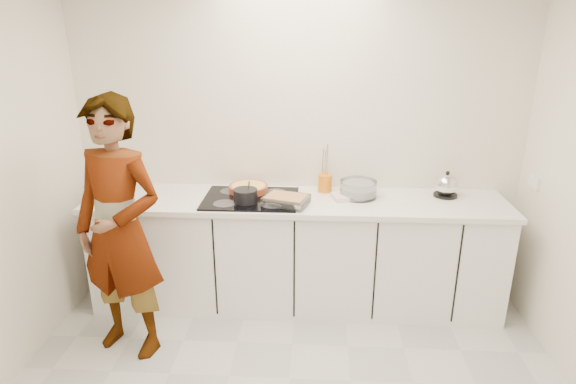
# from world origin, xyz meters

# --- Properties ---
(wall_back) EXTENTS (3.60, 0.00, 2.60)m
(wall_back) POSITION_xyz_m (0.00, 1.60, 1.30)
(wall_back) COLOR silver
(wall_back) RESTS_ON ground
(base_cabinets) EXTENTS (3.20, 0.58, 0.87)m
(base_cabinets) POSITION_xyz_m (0.00, 1.28, 0.43)
(base_cabinets) COLOR white
(base_cabinets) RESTS_ON floor
(countertop) EXTENTS (3.24, 0.64, 0.04)m
(countertop) POSITION_xyz_m (0.00, 1.28, 0.89)
(countertop) COLOR white
(countertop) RESTS_ON base_cabinets
(hob) EXTENTS (0.72, 0.54, 0.01)m
(hob) POSITION_xyz_m (-0.35, 1.26, 0.92)
(hob) COLOR black
(hob) RESTS_ON countertop
(tart_dish) EXTENTS (0.39, 0.39, 0.05)m
(tart_dish) POSITION_xyz_m (-0.39, 1.41, 0.95)
(tart_dish) COLOR #A24323
(tart_dish) RESTS_ON hob
(saucepan) EXTENTS (0.21, 0.21, 0.17)m
(saucepan) POSITION_xyz_m (-0.38, 1.16, 0.97)
(saucepan) COLOR black
(saucepan) RESTS_ON hob
(baking_dish) EXTENTS (0.37, 0.32, 0.06)m
(baking_dish) POSITION_xyz_m (-0.07, 1.15, 0.96)
(baking_dish) COLOR silver
(baking_dish) RESTS_ON hob
(mixing_bowl) EXTENTS (0.31, 0.31, 0.13)m
(mixing_bowl) POSITION_xyz_m (0.48, 1.36, 0.97)
(mixing_bowl) COLOR silver
(mixing_bowl) RESTS_ON countertop
(tea_towel) EXTENTS (0.26, 0.22, 0.04)m
(tea_towel) POSITION_xyz_m (0.39, 1.32, 0.93)
(tea_towel) COLOR white
(tea_towel) RESTS_ON countertop
(kettle) EXTENTS (0.24, 0.24, 0.21)m
(kettle) POSITION_xyz_m (1.17, 1.42, 1.00)
(kettle) COLOR black
(kettle) RESTS_ON countertop
(utensil_crock) EXTENTS (0.14, 0.14, 0.14)m
(utensil_crock) POSITION_xyz_m (0.22, 1.48, 0.98)
(utensil_crock) COLOR orange
(utensil_crock) RESTS_ON countertop
(cook) EXTENTS (0.75, 0.60, 1.80)m
(cook) POSITION_xyz_m (-1.14, 0.64, 0.90)
(cook) COLOR white
(cook) RESTS_ON floor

